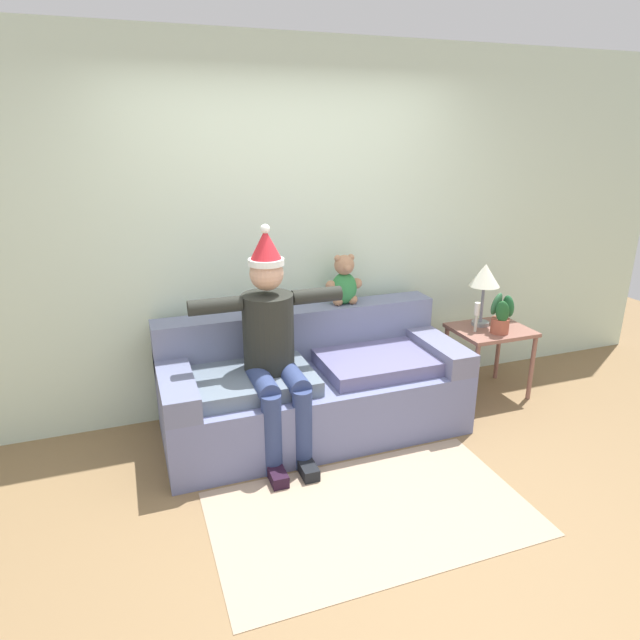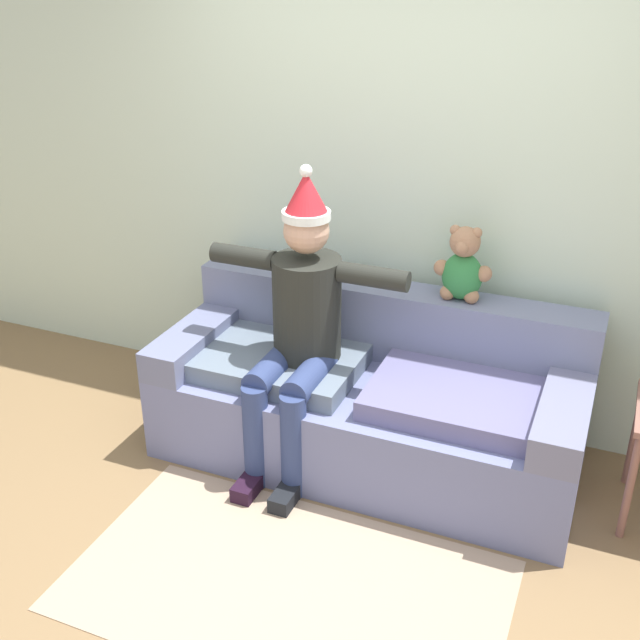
{
  "view_description": "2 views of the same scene",
  "coord_description": "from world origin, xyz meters",
  "px_view_note": "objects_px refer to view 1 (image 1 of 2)",
  "views": [
    {
      "loc": [
        -1.17,
        -2.37,
        2.07
      ],
      "look_at": [
        0.04,
        0.95,
        0.85
      ],
      "focal_mm": 30.82,
      "sensor_mm": 36.0,
      "label": 1
    },
    {
      "loc": [
        1.07,
        -2.23,
        2.42
      ],
      "look_at": [
        -0.22,
        0.87,
        0.79
      ],
      "focal_mm": 43.57,
      "sensor_mm": 36.0,
      "label": 2
    }
  ],
  "objects_px": {
    "teddy_bear": "(344,282)",
    "person_seated": "(272,342)",
    "potted_plant": "(501,315)",
    "candle_tall": "(477,313)",
    "side_table": "(490,338)",
    "table_lamp": "(485,278)",
    "couch": "(312,386)"
  },
  "relations": [
    {
      "from": "teddy_bear",
      "to": "person_seated",
      "type": "bearing_deg",
      "value": -147.11
    },
    {
      "from": "teddy_bear",
      "to": "potted_plant",
      "type": "xyz_separation_m",
      "value": [
        1.18,
        -0.36,
        -0.28
      ]
    },
    {
      "from": "table_lamp",
      "to": "candle_tall",
      "type": "distance_m",
      "value": 0.3
    },
    {
      "from": "teddy_bear",
      "to": "candle_tall",
      "type": "xyz_separation_m",
      "value": [
        1.01,
        -0.27,
        -0.28
      ]
    },
    {
      "from": "person_seated",
      "to": "teddy_bear",
      "type": "height_order",
      "value": "person_seated"
    },
    {
      "from": "couch",
      "to": "table_lamp",
      "type": "distance_m",
      "value": 1.64
    },
    {
      "from": "potted_plant",
      "to": "candle_tall",
      "type": "height_order",
      "value": "potted_plant"
    },
    {
      "from": "couch",
      "to": "side_table",
      "type": "bearing_deg",
      "value": 1.05
    },
    {
      "from": "person_seated",
      "to": "potted_plant",
      "type": "distance_m",
      "value": 1.86
    },
    {
      "from": "couch",
      "to": "teddy_bear",
      "type": "relative_size",
      "value": 5.55
    },
    {
      "from": "couch",
      "to": "potted_plant",
      "type": "relative_size",
      "value": 6.37
    },
    {
      "from": "table_lamp",
      "to": "candle_tall",
      "type": "xyz_separation_m",
      "value": [
        -0.13,
        -0.12,
        -0.24
      ]
    },
    {
      "from": "couch",
      "to": "candle_tall",
      "type": "xyz_separation_m",
      "value": [
        1.37,
        0.01,
        0.39
      ]
    },
    {
      "from": "person_seated",
      "to": "potted_plant",
      "type": "bearing_deg",
      "value": 2.63
    },
    {
      "from": "person_seated",
      "to": "candle_tall",
      "type": "height_order",
      "value": "person_seated"
    },
    {
      "from": "potted_plant",
      "to": "side_table",
      "type": "bearing_deg",
      "value": 89.65
    },
    {
      "from": "side_table",
      "to": "candle_tall",
      "type": "xyz_separation_m",
      "value": [
        -0.17,
        -0.02,
        0.24
      ]
    },
    {
      "from": "person_seated",
      "to": "table_lamp",
      "type": "height_order",
      "value": "person_seated"
    },
    {
      "from": "person_seated",
      "to": "side_table",
      "type": "distance_m",
      "value": 1.89
    },
    {
      "from": "table_lamp",
      "to": "person_seated",
      "type": "bearing_deg",
      "value": -171.01
    },
    {
      "from": "person_seated",
      "to": "couch",
      "type": "bearing_deg",
      "value": 26.71
    },
    {
      "from": "teddy_bear",
      "to": "candle_tall",
      "type": "height_order",
      "value": "teddy_bear"
    },
    {
      "from": "side_table",
      "to": "table_lamp",
      "type": "bearing_deg",
      "value": 110.1
    },
    {
      "from": "teddy_bear",
      "to": "side_table",
      "type": "distance_m",
      "value": 1.31
    },
    {
      "from": "side_table",
      "to": "table_lamp",
      "type": "relative_size",
      "value": 1.17
    },
    {
      "from": "potted_plant",
      "to": "candle_tall",
      "type": "bearing_deg",
      "value": 152.58
    },
    {
      "from": "side_table",
      "to": "teddy_bear",
      "type": "bearing_deg",
      "value": 168.03
    },
    {
      "from": "candle_tall",
      "to": "teddy_bear",
      "type": "bearing_deg",
      "value": 165.08
    },
    {
      "from": "table_lamp",
      "to": "candle_tall",
      "type": "height_order",
      "value": "table_lamp"
    },
    {
      "from": "teddy_bear",
      "to": "side_table",
      "type": "height_order",
      "value": "teddy_bear"
    },
    {
      "from": "person_seated",
      "to": "table_lamp",
      "type": "xyz_separation_m",
      "value": [
        1.83,
        0.29,
        0.19
      ]
    },
    {
      "from": "teddy_bear",
      "to": "candle_tall",
      "type": "bearing_deg",
      "value": -14.92
    }
  ]
}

